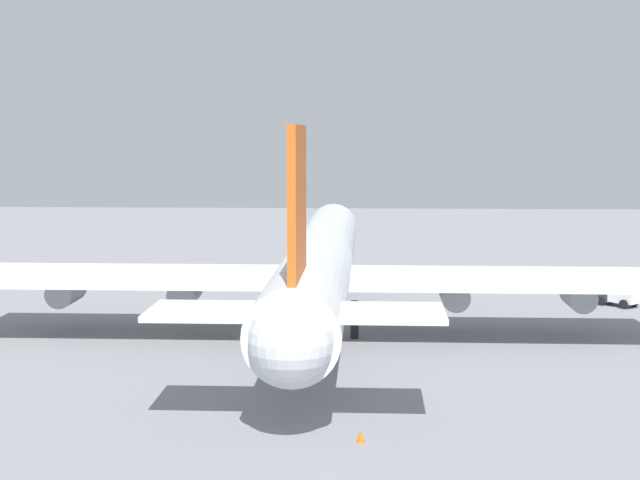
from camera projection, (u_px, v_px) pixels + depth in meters
ground_plane at (320, 330)px, 87.80m from camera, size 281.86×281.86×0.00m
cargo_airplane at (320, 265)px, 86.53m from camera, size 70.47×61.43×18.37m
baggage_tug at (616, 294)px, 100.09m from camera, size 4.30×4.24×2.45m
safety_cone_nose at (323, 275)px, 119.29m from camera, size 0.44×0.44×0.63m
safety_cone_tail at (361, 436)px, 56.08m from camera, size 0.51×0.51×0.74m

